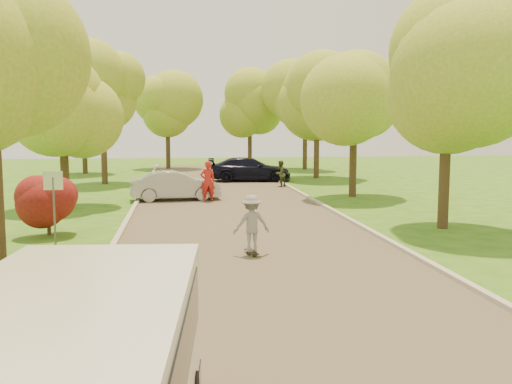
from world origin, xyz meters
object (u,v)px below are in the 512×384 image
street_sign (53,192)px  longboard (251,252)px  person_striped (208,181)px  person_olive (280,174)px  dark_sedan (250,169)px  silver_sedan (176,186)px  skateboarder (251,223)px

street_sign → longboard: bearing=-21.5°
street_sign → person_striped: street_sign is taller
longboard → person_olive: (3.86, 17.10, 0.67)m
street_sign → longboard: (5.58, -2.19, -1.48)m
dark_sedan → person_striped: size_ratio=2.74×
silver_sedan → longboard: silver_sedan is taller
silver_sedan → dark_sedan: bearing=-32.8°
street_sign → dark_sedan: street_sign is taller
dark_sedan → street_sign: bearing=160.5°
silver_sedan → person_striped: (1.48, -0.74, 0.26)m
dark_sedan → person_olive: 3.81m
person_striped → person_olive: (4.47, 5.91, -0.19)m
street_sign → dark_sedan: bearing=66.3°
skateboarder → person_olive: size_ratio=1.02×
street_sign → dark_sedan: (8.10, 18.48, -0.81)m
longboard → silver_sedan: bearing=-87.8°
dark_sedan → longboard: bearing=177.3°
street_sign → person_olive: street_sign is taller
dark_sedan → skateboarder: size_ratio=3.36×
person_striped → person_olive: size_ratio=1.25×
longboard → skateboarder: skateboarder is taller
silver_sedan → longboard: size_ratio=5.14×
dark_sedan → skateboarder: 20.82m
silver_sedan → skateboarder: skateboarder is taller
person_striped → street_sign: bearing=53.9°
skateboarder → person_striped: 11.21m
longboard → person_olive: bearing=-110.5°
street_sign → person_olive: bearing=57.7°
dark_sedan → person_striped: 9.98m
silver_sedan → person_olive: size_ratio=2.76×
street_sign → silver_sedan: street_sign is taller
street_sign → silver_sedan: 10.38m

